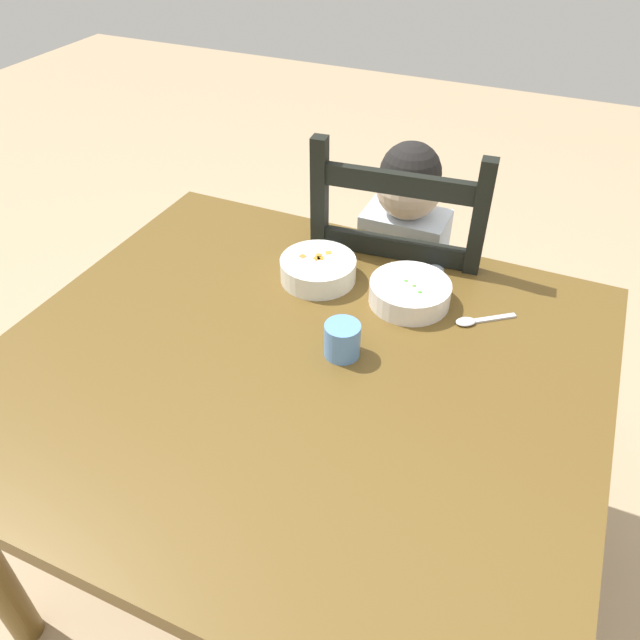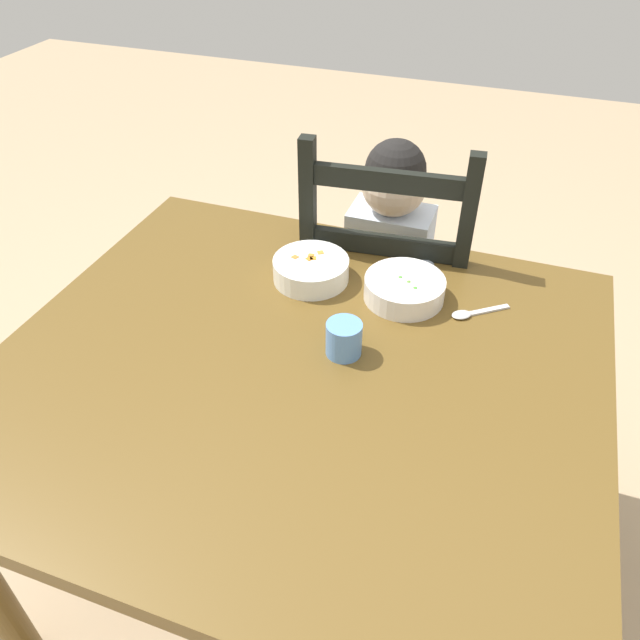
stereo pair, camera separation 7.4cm
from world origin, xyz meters
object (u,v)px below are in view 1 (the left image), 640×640
drinking_cup (342,340)px  spoon (474,321)px  dining_chair (397,306)px  child_figure (399,259)px  bowl_of_carrots (318,269)px  dining_table (295,394)px  bowl_of_peas (410,292)px

drinking_cup → spoon: bearing=43.3°
dining_chair → child_figure: size_ratio=1.06×
bowl_of_carrots → dining_table: bearing=-75.4°
bowl_of_carrots → drinking_cup: (0.15, -0.22, 0.01)m
dining_chair → bowl_of_carrots: 0.42m
dining_table → drinking_cup: (0.08, 0.06, 0.13)m
bowl_of_peas → bowl_of_carrots: same height
dining_table → bowl_of_carrots: bowl_of_carrots is taller
drinking_cup → dining_chair: bearing=93.8°
dining_chair → spoon: dining_chair is taller
spoon → drinking_cup: bearing=-136.7°
bowl_of_peas → dining_chair: bearing=109.7°
dining_table → bowl_of_carrots: size_ratio=6.76×
dining_table → drinking_cup: size_ratio=16.31×
child_figure → bowl_of_peas: (0.11, -0.29, 0.12)m
dining_table → child_figure: child_figure is taller
dining_chair → spoon: bearing=-50.2°
bowl_of_peas → spoon: bowl_of_peas is taller
child_figure → spoon: bearing=-49.5°
bowl_of_carrots → spoon: size_ratio=1.44×
child_figure → bowl_of_carrots: bearing=-110.7°
drinking_cup → child_figure: bearing=94.5°
dining_table → drinking_cup: 0.16m
bowl_of_peas → drinking_cup: bearing=-107.8°
child_figure → drinking_cup: 0.53m
dining_chair → bowl_of_carrots: dining_chair is taller
child_figure → bowl_of_peas: 0.34m
dining_chair → spoon: size_ratio=8.09×
dining_table → child_figure: (0.04, 0.57, 0.00)m
child_figure → spoon: child_figure is taller
dining_table → dining_chair: dining_chair is taller
dining_table → child_figure: size_ratio=1.27×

